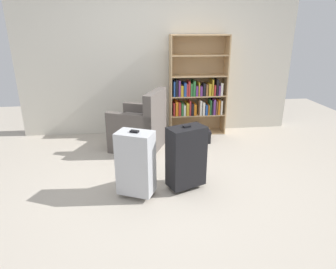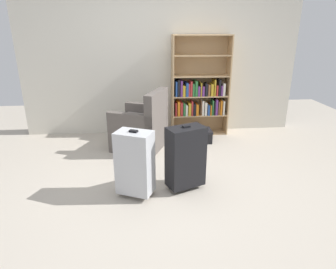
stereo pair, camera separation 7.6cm
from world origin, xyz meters
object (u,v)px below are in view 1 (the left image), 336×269
at_px(bookshelf, 197,91).
at_px(storage_box, 195,135).
at_px(suitcase_black, 186,157).
at_px(armchair, 140,128).
at_px(suitcase_silver, 136,163).
at_px(mug, 179,148).

height_order(bookshelf, storage_box, bookshelf).
bearing_deg(storage_box, suitcase_black, -105.84).
height_order(armchair, storage_box, armchair).
xyz_separation_m(armchair, suitcase_black, (0.48, -1.28, 0.08)).
bearing_deg(armchair, suitcase_silver, -93.28).
bearing_deg(bookshelf, storage_box, -102.04).
bearing_deg(suitcase_black, suitcase_silver, -169.91).
xyz_separation_m(armchair, storage_box, (0.89, 0.16, -0.21)).
distance_m(armchair, suitcase_silver, 1.39).
distance_m(suitcase_black, suitcase_silver, 0.57).
distance_m(armchair, mug, 0.66).
distance_m(armchair, storage_box, 0.93).
height_order(storage_box, suitcase_black, suitcase_black).
xyz_separation_m(bookshelf, storage_box, (-0.09, -0.43, -0.64)).
xyz_separation_m(bookshelf, suitcase_silver, (-1.06, -1.97, -0.35)).
bearing_deg(mug, suitcase_black, -94.51).
bearing_deg(suitcase_silver, suitcase_black, 10.09).
relative_size(bookshelf, mug, 13.79).
bearing_deg(storage_box, suitcase_silver, -122.24).
distance_m(mug, suitcase_black, 1.13).
height_order(bookshelf, armchair, bookshelf).
height_order(armchair, suitcase_black, armchair).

